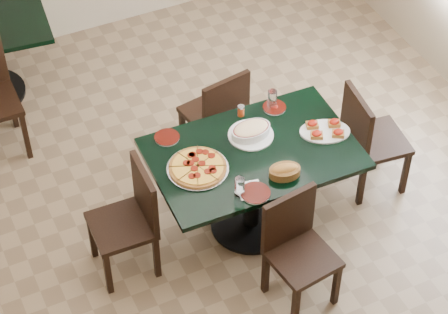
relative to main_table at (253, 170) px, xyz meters
name	(u,v)px	position (x,y,z in m)	size (l,w,h in m)	color
floor	(222,226)	(-0.21, 0.07, -0.57)	(5.50, 5.50, 0.00)	brown
main_table	(253,170)	(0.00, 0.00, 0.00)	(1.43, 0.94, 0.75)	black
chair_far	(218,112)	(0.08, 0.74, -0.08)	(0.47, 0.47, 0.87)	black
chair_near	(296,244)	(-0.01, -0.65, -0.09)	(0.45, 0.45, 0.86)	black
chair_right	(367,136)	(0.95, 0.01, -0.06)	(0.47, 0.47, 0.90)	black
chair_left	(132,215)	(-0.89, 0.03, -0.08)	(0.42, 0.42, 0.88)	black
pepperoni_pizza	(198,167)	(-0.41, 0.01, 0.20)	(0.42, 0.42, 0.04)	#B6B6BD
lasagna_casserole	(251,131)	(0.05, 0.15, 0.23)	(0.32, 0.32, 0.09)	silver
bread_basket	(285,171)	(0.09, -0.29, 0.22)	(0.24, 0.19, 0.09)	brown
bruschetta_platter	(325,130)	(0.54, -0.04, 0.21)	(0.42, 0.36, 0.05)	silver
side_plate_near	(255,193)	(-0.17, -0.36, 0.19)	(0.20, 0.20, 0.02)	silver
side_plate_far_r	(274,107)	(0.34, 0.33, 0.19)	(0.17, 0.17, 0.03)	silver
side_plate_far_l	(167,137)	(-0.48, 0.37, 0.19)	(0.18, 0.18, 0.02)	silver
napkin_setting	(250,190)	(-0.18, -0.31, 0.18)	(0.18, 0.18, 0.01)	white
water_glass_a	(272,99)	(0.33, 0.35, 0.25)	(0.07, 0.07, 0.15)	silver
water_glass_b	(240,187)	(-0.26, -0.32, 0.25)	(0.07, 0.07, 0.14)	silver
pepper_shaker	(241,111)	(0.09, 0.37, 0.23)	(0.05, 0.05, 0.08)	#AE3712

